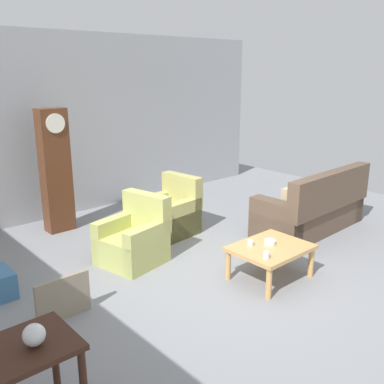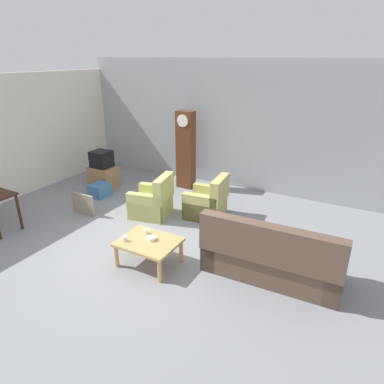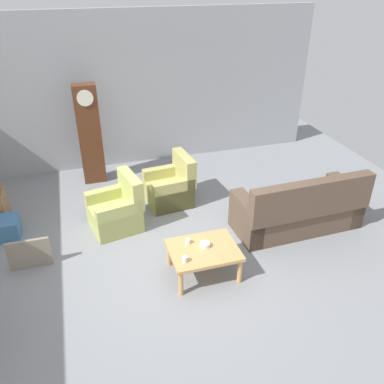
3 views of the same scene
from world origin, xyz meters
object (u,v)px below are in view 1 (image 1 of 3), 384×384
Objects in this scene: armchair_olive_near at (134,241)px; cup_white_porcelain at (250,243)px; bowl_white_stacked at (270,242)px; glass_dome_cloche at (34,335)px; cup_blue_rimmed at (266,255)px; grandfather_clock at (56,171)px; coffee_table_wood at (271,251)px; armchair_olive_far at (171,215)px; framed_picture_leaning at (63,298)px; couch_floral at (313,210)px.

armchair_olive_near reaches higher than cup_white_porcelain.
armchair_olive_near is 6.37× the size of bowl_white_stacked.
glass_dome_cloche is 2.14× the size of cup_white_porcelain.
cup_blue_rimmed is (2.86, 0.32, -0.38)m from glass_dome_cloche.
bowl_white_stacked is (3.23, 0.56, -0.39)m from glass_dome_cloche.
grandfather_clock is 3.62m from bowl_white_stacked.
coffee_table_wood is 6.61× the size of bowl_white_stacked.
coffee_table_wood is at bearing 30.55° from cup_blue_rimmed.
armchair_olive_near is 1.85m from coffee_table_wood.
cup_white_porcelain is at bearing 13.06° from glass_dome_cloche.
glass_dome_cloche is 3.30m from bowl_white_stacked.
bowl_white_stacked is at bearing 9.85° from glass_dome_cloche.
glass_dome_cloche is at bearing -166.94° from cup_white_porcelain.
cup_white_porcelain is (-0.23, -1.89, 0.17)m from armchair_olive_far.
grandfather_clock is 3.42m from cup_white_porcelain.
grandfather_clock is (-1.23, 3.39, 0.63)m from coffee_table_wood.
armchair_olive_far is at bearing 26.43° from framed_picture_leaning.
grandfather_clock reaches higher than armchair_olive_far.
glass_dome_cloche reaches higher than bowl_white_stacked.
glass_dome_cloche is at bearing -170.15° from bowl_white_stacked.
armchair_olive_near is at bearing 43.44° from glass_dome_cloche.
couch_floral is 2.30× the size of armchair_olive_near.
framed_picture_leaning is (-4.25, 0.25, -0.12)m from couch_floral.
grandfather_clock is at bearing 96.87° from armchair_olive_near.
armchair_olive_near is at bearing 124.71° from bowl_white_stacked.
cup_blue_rimmed is (0.90, -3.58, -0.52)m from grandfather_clock.
glass_dome_cloche is (-0.82, -1.38, 0.62)m from framed_picture_leaning.
armchair_olive_far is 1.53× the size of framed_picture_leaning.
cup_white_porcelain is (-0.18, 0.18, 0.10)m from coffee_table_wood.
cup_blue_rimmed is at bearing -149.45° from coffee_table_wood.
coffee_table_wood is at bearing -19.99° from framed_picture_leaning.
grandfather_clock is 24.49× the size of cup_blue_rimmed.
cup_blue_rimmed is (0.68, -1.74, 0.17)m from armchair_olive_near.
armchair_olive_far is at bearing 89.48° from bowl_white_stacked.
bowl_white_stacked is at bearing -162.66° from couch_floral.
framed_picture_leaning is (-1.37, -0.69, -0.07)m from armchair_olive_near.
coffee_table_wood is 1.60× the size of framed_picture_leaning.
framed_picture_leaning is (-1.14, -2.53, -0.76)m from grandfather_clock.
grandfather_clock is at bearing 134.19° from armchair_olive_far.
armchair_olive_near is 5.96× the size of glass_dome_cloche.
cup_blue_rimmed is at bearing -99.53° from armchair_olive_far.
armchair_olive_near is 0.96× the size of coffee_table_wood.
cup_white_porcelain is 0.25m from bowl_white_stacked.
couch_floral reaches higher than coffee_table_wood.
glass_dome_cloche reaches higher than framed_picture_leaning.
cup_white_porcelain is at bearing -168.02° from couch_floral.
grandfather_clock is at bearing 65.63° from framed_picture_leaning.
framed_picture_leaning is at bearing 152.71° from cup_blue_rimmed.
glass_dome_cloche is (-1.96, -3.91, -0.14)m from grandfather_clock.
cup_blue_rimmed is at bearing -159.76° from couch_floral.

